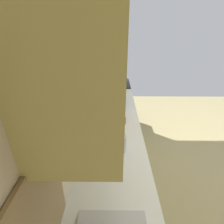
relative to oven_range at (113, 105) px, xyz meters
The scene contains 9 objects.
ground_plane 2.02m from the oven_range, 140.25° to the right, with size 6.19×6.19×0.00m, color tan.
wall_back 1.78m from the oven_range, 166.57° to the left, with size 3.99×0.12×2.64m, color beige.
counter_run 1.87m from the oven_range, behind, with size 3.16×0.62×0.89m.
upper_cabinets 2.27m from the oven_range, behind, with size 1.84×0.33×0.56m.
window_back_wall 2.87m from the oven_range, behind, with size 0.49×0.02×0.53m.
oven_range is the anchor object (origin of this frame).
microwave 1.01m from the oven_range, behind, with size 0.45×0.36×0.33m.
bowl 1.52m from the oven_range, behind, with size 0.17×0.17×0.06m.
kettle 1.98m from the oven_range, behind, with size 0.16×0.12×0.17m.
Camera 1 is at (-1.69, 1.26, 1.94)m, focal length 28.66 mm.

